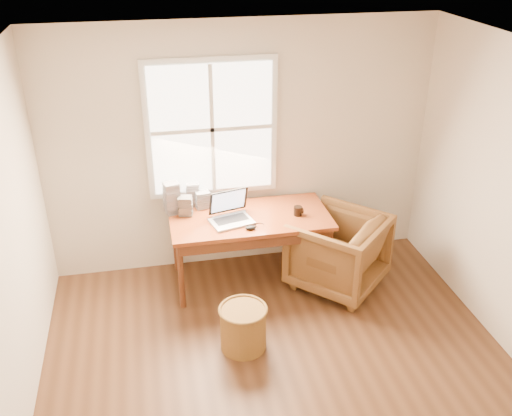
{
  "coord_description": "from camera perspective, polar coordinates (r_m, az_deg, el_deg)",
  "views": [
    {
      "loc": [
        -0.95,
        -3.15,
        3.44
      ],
      "look_at": [
        0.03,
        1.65,
        0.91
      ],
      "focal_mm": 40.0,
      "sensor_mm": 36.0,
      "label": 1
    }
  ],
  "objects": [
    {
      "name": "wicker_stool",
      "position": [
        5.12,
        -1.29,
        -11.92
      ],
      "size": [
        0.45,
        0.45,
        0.4
      ],
      "primitive_type": "cylinder",
      "rotation": [
        0.0,
        0.0,
        -0.12
      ],
      "color": "brown",
      "rests_on": "room_shell"
    },
    {
      "name": "laptop",
      "position": [
        5.52,
        -2.49,
        -0.02
      ],
      "size": [
        0.52,
        0.53,
        0.32
      ],
      "primitive_type": null,
      "rotation": [
        0.0,
        0.0,
        0.25
      ],
      "color": "silver",
      "rests_on": "desk"
    },
    {
      "name": "desk",
      "position": [
        5.72,
        -0.63,
        -1.0
      ],
      "size": [
        1.6,
        0.8,
        0.04
      ],
      "primitive_type": "cube",
      "color": "brown",
      "rests_on": "room_shell"
    },
    {
      "name": "cd_stack_c",
      "position": [
        5.77,
        -8.4,
        1.01
      ],
      "size": [
        0.17,
        0.16,
        0.33
      ],
      "primitive_type": "cube",
      "rotation": [
        0.0,
        0.0,
        0.22
      ],
      "color": "#ACAAB8",
      "rests_on": "desk"
    },
    {
      "name": "room_shell",
      "position": [
        4.04,
        3.49,
        -4.45
      ],
      "size": [
        4.04,
        4.54,
        2.64
      ],
      "color": "#52311C",
      "rests_on": "ground"
    },
    {
      "name": "mouse",
      "position": [
        5.47,
        -0.55,
        -1.99
      ],
      "size": [
        0.11,
        0.06,
        0.04
      ],
      "primitive_type": "ellipsoid",
      "rotation": [
        0.0,
        0.0,
        -0.01
      ],
      "color": "black",
      "rests_on": "desk"
    },
    {
      "name": "armchair",
      "position": [
        5.87,
        8.17,
        -4.32
      ],
      "size": [
        1.2,
        1.2,
        0.78
      ],
      "primitive_type": "imported",
      "rotation": [
        0.0,
        0.0,
        3.91
      ],
      "color": "brown",
      "rests_on": "room_shell"
    },
    {
      "name": "cd_stack_d",
      "position": [
        5.87,
        -5.37,
        0.86
      ],
      "size": [
        0.16,
        0.14,
        0.18
      ],
      "primitive_type": "cube",
      "rotation": [
        0.0,
        0.0,
        0.14
      ],
      "color": "#AAAFB5",
      "rests_on": "desk"
    },
    {
      "name": "cd_stack_a",
      "position": [
        5.91,
        -6.36,
        1.39
      ],
      "size": [
        0.13,
        0.12,
        0.25
      ],
      "primitive_type": "cube",
      "rotation": [
        0.0,
        0.0,
        -0.04
      ],
      "color": "#AFB2BA",
      "rests_on": "desk"
    },
    {
      "name": "cd_stack_b",
      "position": [
        5.73,
        -7.06,
        0.23
      ],
      "size": [
        0.15,
        0.14,
        0.2
      ],
      "primitive_type": "cube",
      "rotation": [
        0.0,
        0.0,
        -0.16
      ],
      "color": "#28282D",
      "rests_on": "desk"
    },
    {
      "name": "coffee_mug",
      "position": [
        5.72,
        4.21,
        -0.29
      ],
      "size": [
        0.09,
        0.09,
        0.1
      ],
      "primitive_type": "cylinder",
      "rotation": [
        0.0,
        0.0,
        -0.06
      ],
      "color": "black",
      "rests_on": "desk"
    }
  ]
}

